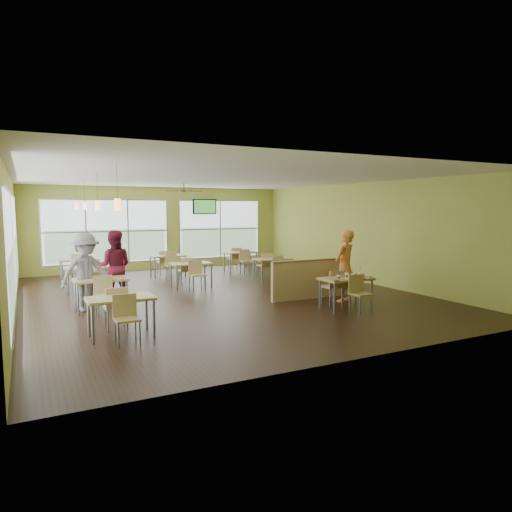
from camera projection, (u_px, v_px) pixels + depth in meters
name	position (u px, v px, depth m)	size (l,w,h in m)	color
room	(219.00, 237.00, 12.44)	(12.00, 12.04, 3.20)	black
window_bays	(101.00, 238.00, 13.99)	(9.24, 10.24, 2.38)	white
main_table	(346.00, 283.00, 10.78)	(1.22, 1.52, 0.87)	tan
half_wall_divider	(312.00, 279.00, 12.08)	(2.40, 0.14, 1.04)	tan
dining_tables	(165.00, 267.00, 13.59)	(6.92, 8.72, 0.87)	tan
pendant_lights	(91.00, 206.00, 11.51)	(0.11, 7.31, 0.86)	#2D2119
ceiling_fan	(184.00, 191.00, 14.96)	(1.25, 1.25, 0.29)	#2D2119
tv_backwall	(205.00, 207.00, 18.39)	(1.00, 0.07, 0.60)	black
man_plaid	(345.00, 266.00, 11.62)	(0.67, 0.44, 1.84)	#E65119
patron_maroon	(114.00, 266.00, 11.53)	(0.89, 0.70, 1.84)	maroon
patron_grey	(86.00, 272.00, 10.57)	(1.18, 0.68, 1.82)	slate
cup_blue	(338.00, 277.00, 10.43)	(0.08, 0.08, 0.31)	white
cup_yellow	(347.00, 276.00, 10.60)	(0.10, 0.10, 0.38)	white
cup_red_near	(353.00, 276.00, 10.57)	(0.09, 0.09, 0.33)	white
cup_red_far	(360.00, 275.00, 10.87)	(0.08, 0.08, 0.30)	white
food_basket	(359.00, 275.00, 10.98)	(0.27, 0.27, 0.06)	black
ketchup_cup	(371.00, 277.00, 10.81)	(0.06, 0.06, 0.02)	#AF1C19
wrapper_left	(336.00, 280.00, 10.27)	(0.15, 0.14, 0.04)	#946D47
wrapper_mid	(344.00, 275.00, 10.99)	(0.17, 0.16, 0.04)	#946D47
wrapper_right	(363.00, 278.00, 10.62)	(0.12, 0.11, 0.03)	#946D47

